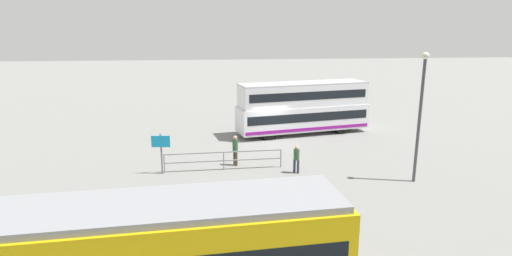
{
  "coord_description": "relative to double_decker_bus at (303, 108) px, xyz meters",
  "views": [
    {
      "loc": [
        4.22,
        28.01,
        7.8
      ],
      "look_at": [
        1.68,
        5.64,
        2.32
      ],
      "focal_mm": 28.6,
      "sensor_mm": 36.0,
      "label": 1
    }
  ],
  "objects": [
    {
      "name": "info_sign",
      "position": [
        9.7,
        8.01,
        -0.43
      ],
      "size": [
        1.01,
        0.16,
        2.28
      ],
      "color": "slate",
      "rests_on": "ground"
    },
    {
      "name": "pedestrian_crossing",
      "position": [
        2.32,
        8.7,
        -1.09
      ],
      "size": [
        0.45,
        0.45,
        1.57
      ],
      "color": "#33384C",
      "rests_on": "ground"
    },
    {
      "name": "pedestrian_near_railing",
      "position": [
        5.59,
        7.0,
        -0.95
      ],
      "size": [
        0.43,
        0.43,
        1.8
      ],
      "color": "#4C3F2D",
      "rests_on": "ground"
    },
    {
      "name": "pedestrian_railing",
      "position": [
        6.29,
        7.74,
        -1.26
      ],
      "size": [
        6.66,
        0.28,
        1.08
      ],
      "color": "gray",
      "rests_on": "ground"
    },
    {
      "name": "ground_plane",
      "position": [
        2.73,
        1.76,
        -1.99
      ],
      "size": [
        160.0,
        160.0,
        0.0
      ],
      "primitive_type": "plane",
      "color": "gray"
    },
    {
      "name": "street_lamp",
      "position": [
        -3.57,
        10.65,
        1.94
      ],
      "size": [
        0.36,
        0.36,
        6.71
      ],
      "color": "#4C4C51",
      "rests_on": "ground"
    },
    {
      "name": "double_decker_bus",
      "position": [
        0.0,
        0.0,
        0.0
      ],
      "size": [
        10.31,
        4.38,
        3.9
      ],
      "color": "white",
      "rests_on": "ground"
    }
  ]
}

